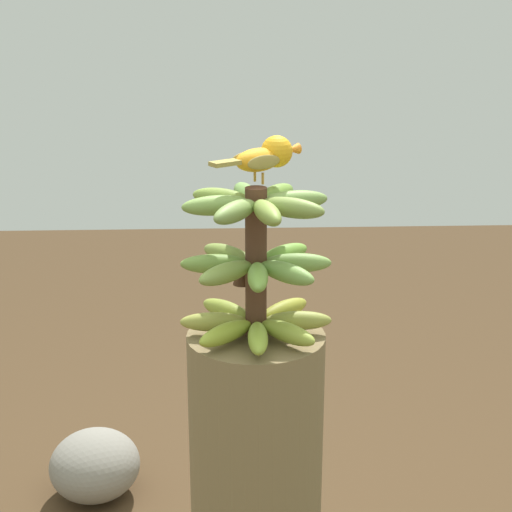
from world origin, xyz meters
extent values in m
cylinder|color=#4C2D1E|center=(0.00, 0.00, 1.06)|extent=(0.04, 0.04, 0.29)
ellipsoid|color=#90A238|center=(-0.06, 0.06, 0.94)|extent=(0.12, 0.12, 0.04)
ellipsoid|color=olive|center=(-0.08, 0.00, 0.94)|extent=(0.13, 0.04, 0.04)
ellipsoid|color=#999A2E|center=(-0.06, -0.06, 0.94)|extent=(0.12, 0.12, 0.04)
ellipsoid|color=olive|center=(0.00, -0.08, 0.94)|extent=(0.04, 0.13, 0.04)
ellipsoid|color=olive|center=(0.06, -0.06, 0.94)|extent=(0.12, 0.12, 0.04)
ellipsoid|color=#9A9D3F|center=(0.08, 0.00, 0.94)|extent=(0.13, 0.04, 0.04)
ellipsoid|color=#93A630|center=(0.06, 0.06, 0.94)|extent=(0.12, 0.12, 0.04)
ellipsoid|color=#8BA635|center=(0.00, 0.08, 0.94)|extent=(0.04, 0.13, 0.04)
ellipsoid|color=#739C46|center=(-0.05, 0.06, 1.06)|extent=(0.12, 0.12, 0.04)
ellipsoid|color=#769D47|center=(-0.08, 0.00, 1.06)|extent=(0.13, 0.04, 0.04)
ellipsoid|color=#70A239|center=(-0.06, -0.05, 1.06)|extent=(0.12, 0.12, 0.04)
ellipsoid|color=#6E9E4B|center=(0.00, -0.08, 1.06)|extent=(0.04, 0.13, 0.04)
ellipsoid|color=olive|center=(0.05, -0.06, 1.06)|extent=(0.12, 0.12, 0.04)
ellipsoid|color=olive|center=(0.08, 0.00, 1.06)|extent=(0.13, 0.04, 0.04)
ellipsoid|color=olive|center=(0.06, 0.05, 1.06)|extent=(0.12, 0.12, 0.04)
ellipsoid|color=olive|center=(0.00, 0.08, 1.06)|extent=(0.04, 0.13, 0.04)
ellipsoid|color=olive|center=(-0.04, -0.06, 1.17)|extent=(0.10, 0.13, 0.04)
ellipsoid|color=#6F9A4B|center=(0.02, -0.07, 1.17)|extent=(0.06, 0.13, 0.04)
ellipsoid|color=olive|center=(0.06, -0.04, 1.17)|extent=(0.13, 0.10, 0.04)
ellipsoid|color=#779B46|center=(0.07, 0.02, 1.17)|extent=(0.13, 0.06, 0.04)
ellipsoid|color=olive|center=(0.04, 0.06, 1.17)|extent=(0.10, 0.13, 0.04)
ellipsoid|color=olive|center=(-0.02, 0.07, 1.17)|extent=(0.06, 0.13, 0.04)
ellipsoid|color=olive|center=(-0.06, 0.04, 1.17)|extent=(0.13, 0.10, 0.04)
ellipsoid|color=#749647|center=(-0.07, -0.02, 1.17)|extent=(0.13, 0.06, 0.04)
cone|color=#4C2D1E|center=(0.03, -0.04, 1.03)|extent=(0.04, 0.04, 0.06)
cylinder|color=#C68933|center=(-0.01, -0.03, 1.21)|extent=(0.00, 0.00, 0.02)
cylinder|color=#C68933|center=(0.00, -0.05, 1.21)|extent=(0.00, 0.01, 0.02)
ellipsoid|color=orange|center=(-0.01, -0.04, 1.25)|extent=(0.11, 0.09, 0.04)
ellipsoid|color=olive|center=(-0.02, -0.02, 1.25)|extent=(0.07, 0.05, 0.03)
ellipsoid|color=olive|center=(0.01, -0.06, 1.25)|extent=(0.07, 0.05, 0.03)
cube|color=olive|center=(0.06, 0.00, 1.25)|extent=(0.06, 0.05, 0.01)
sphere|color=gold|center=(-0.04, -0.06, 1.26)|extent=(0.06, 0.06, 0.06)
sphere|color=black|center=(-0.04, -0.09, 1.26)|extent=(0.01, 0.01, 0.01)
cone|color=orange|center=(-0.07, -0.09, 1.26)|extent=(0.04, 0.03, 0.02)
ellipsoid|color=gray|center=(0.48, -0.84, 0.11)|extent=(0.35, 0.36, 0.22)
camera|label=1|loc=(0.06, 1.44, 1.53)|focal=56.77mm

